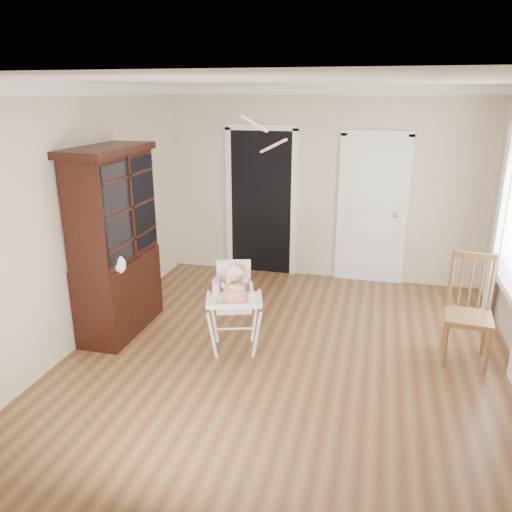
% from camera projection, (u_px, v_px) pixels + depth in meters
% --- Properties ---
extents(floor, '(5.00, 5.00, 0.00)m').
position_uv_depth(floor, '(289.00, 356.00, 5.18)').
color(floor, brown).
rests_on(floor, ground).
extents(ceiling, '(5.00, 5.00, 0.00)m').
position_uv_depth(ceiling, '(296.00, 81.00, 4.33)').
color(ceiling, white).
rests_on(ceiling, wall_back).
extents(wall_back, '(4.50, 0.00, 4.50)m').
position_uv_depth(wall_back, '(323.00, 186.00, 7.06)').
color(wall_back, beige).
rests_on(wall_back, floor).
extents(wall_left, '(0.00, 5.00, 5.00)m').
position_uv_depth(wall_left, '(83.00, 217.00, 5.28)').
color(wall_left, beige).
rests_on(wall_left, floor).
extents(crown_molding, '(4.50, 5.00, 0.12)m').
position_uv_depth(crown_molding, '(295.00, 89.00, 4.35)').
color(crown_molding, white).
rests_on(crown_molding, ceiling).
extents(doorway, '(1.06, 0.05, 2.22)m').
position_uv_depth(doorway, '(261.00, 200.00, 7.33)').
color(doorway, black).
rests_on(doorway, wall_back).
extents(closet_door, '(0.96, 0.09, 2.13)m').
position_uv_depth(closet_door, '(372.00, 211.00, 6.98)').
color(closet_door, white).
rests_on(closet_door, wall_back).
extents(high_chair, '(0.72, 0.81, 0.97)m').
position_uv_depth(high_chair, '(234.00, 297.00, 5.14)').
color(high_chair, white).
rests_on(high_chair, floor).
extents(baby, '(0.31, 0.23, 0.41)m').
position_uv_depth(baby, '(234.00, 285.00, 5.12)').
color(baby, beige).
rests_on(baby, high_chair).
extents(cake, '(0.28, 0.28, 0.13)m').
position_uv_depth(cake, '(235.00, 294.00, 4.86)').
color(cake, silver).
rests_on(cake, high_chair).
extents(sippy_cup, '(0.08, 0.08, 0.20)m').
position_uv_depth(sippy_cup, '(216.00, 286.00, 5.00)').
color(sippy_cup, '#FF9BBD').
rests_on(sippy_cup, high_chair).
extents(china_cabinet, '(0.55, 1.23, 2.08)m').
position_uv_depth(china_cabinet, '(116.00, 243.00, 5.47)').
color(china_cabinet, black).
rests_on(china_cabinet, floor).
extents(dining_chair, '(0.48, 0.48, 1.10)m').
position_uv_depth(dining_chair, '(468.00, 314.00, 4.97)').
color(dining_chair, brown).
rests_on(dining_chair, floor).
extents(streamer, '(0.38, 0.35, 0.15)m').
position_uv_depth(streamer, '(254.00, 123.00, 5.07)').
color(streamer, pink).
rests_on(streamer, ceiling).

